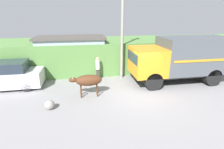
{
  "coord_description": "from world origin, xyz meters",
  "views": [
    {
      "loc": [
        -3.32,
        -9.44,
        4.63
      ],
      "look_at": [
        -1.5,
        0.8,
        1.05
      ],
      "focal_mm": 28.0,
      "sensor_mm": 36.0,
      "label": 1
    }
  ],
  "objects_px": {
    "utility_pole": "(122,32)",
    "pedestrian_on_hill": "(98,67)",
    "brown_cow": "(88,81)",
    "cargo_truck": "(182,58)",
    "roadside_rock": "(50,105)",
    "parked_suv": "(7,76)"
  },
  "relations": [
    {
      "from": "pedestrian_on_hill",
      "to": "utility_pole",
      "type": "relative_size",
      "value": 0.26
    },
    {
      "from": "cargo_truck",
      "to": "roadside_rock",
      "type": "bearing_deg",
      "value": -162.19
    },
    {
      "from": "cargo_truck",
      "to": "brown_cow",
      "type": "distance_m",
      "value": 6.79
    },
    {
      "from": "parked_suv",
      "to": "roadside_rock",
      "type": "relative_size",
      "value": 8.85
    },
    {
      "from": "cargo_truck",
      "to": "pedestrian_on_hill",
      "type": "bearing_deg",
      "value": 166.82
    },
    {
      "from": "brown_cow",
      "to": "utility_pole",
      "type": "distance_m",
      "value": 4.59
    },
    {
      "from": "brown_cow",
      "to": "utility_pole",
      "type": "relative_size",
      "value": 0.29
    },
    {
      "from": "brown_cow",
      "to": "pedestrian_on_hill",
      "type": "distance_m",
      "value": 2.92
    },
    {
      "from": "roadside_rock",
      "to": "parked_suv",
      "type": "bearing_deg",
      "value": 132.76
    },
    {
      "from": "utility_pole",
      "to": "pedestrian_on_hill",
      "type": "bearing_deg",
      "value": -179.1
    },
    {
      "from": "utility_pole",
      "to": "brown_cow",
      "type": "bearing_deg",
      "value": -133.58
    },
    {
      "from": "cargo_truck",
      "to": "utility_pole",
      "type": "relative_size",
      "value": 1.04
    },
    {
      "from": "cargo_truck",
      "to": "parked_suv",
      "type": "bearing_deg",
      "value": 177.63
    },
    {
      "from": "pedestrian_on_hill",
      "to": "roadside_rock",
      "type": "distance_m",
      "value": 5.0
    },
    {
      "from": "parked_suv",
      "to": "utility_pole",
      "type": "bearing_deg",
      "value": 6.74
    },
    {
      "from": "cargo_truck",
      "to": "utility_pole",
      "type": "xyz_separation_m",
      "value": [
        -3.96,
        1.61,
        1.63
      ]
    },
    {
      "from": "parked_suv",
      "to": "roadside_rock",
      "type": "distance_m",
      "value": 4.63
    },
    {
      "from": "brown_cow",
      "to": "roadside_rock",
      "type": "height_order",
      "value": "brown_cow"
    },
    {
      "from": "roadside_rock",
      "to": "cargo_truck",
      "type": "bearing_deg",
      "value": 15.64
    },
    {
      "from": "brown_cow",
      "to": "parked_suv",
      "type": "distance_m",
      "value": 5.58
    },
    {
      "from": "parked_suv",
      "to": "utility_pole",
      "type": "height_order",
      "value": "utility_pole"
    },
    {
      "from": "cargo_truck",
      "to": "pedestrian_on_hill",
      "type": "height_order",
      "value": "cargo_truck"
    }
  ]
}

